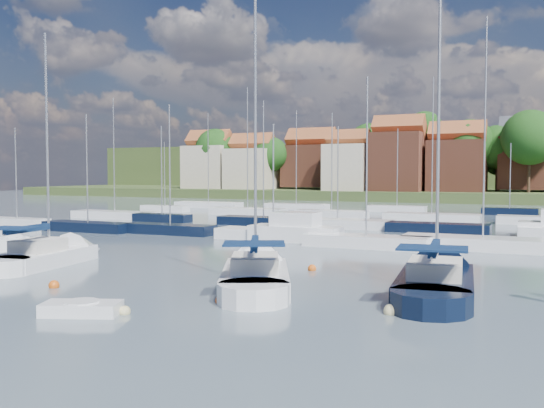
% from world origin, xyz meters
% --- Properties ---
extents(ground, '(260.00, 260.00, 0.00)m').
position_xyz_m(ground, '(0.00, 40.00, 0.00)').
color(ground, '#4D5D68').
rests_on(ground, ground).
extents(sailboat_left, '(4.26, 10.76, 14.28)m').
position_xyz_m(sailboat_left, '(-13.90, 4.10, 0.36)').
color(sailboat_left, white).
rests_on(sailboat_left, ground).
extents(sailboat_centre, '(7.43, 11.39, 15.22)m').
position_xyz_m(sailboat_centre, '(-0.47, 3.24, 0.36)').
color(sailboat_centre, white).
rests_on(sailboat_centre, ground).
extents(sailboat_navy, '(4.44, 12.02, 16.26)m').
position_xyz_m(sailboat_navy, '(7.72, 5.34, 0.35)').
color(sailboat_navy, black).
rests_on(sailboat_navy, ground).
extents(tender, '(3.11, 2.26, 0.61)m').
position_xyz_m(tender, '(-3.39, -5.47, 0.24)').
color(tender, white).
rests_on(tender, ground).
extents(buoy_c, '(0.49, 0.49, 0.49)m').
position_xyz_m(buoy_c, '(-8.27, -1.86, 0.00)').
color(buoy_c, '#D85914').
rests_on(buoy_c, ground).
extents(buoy_d, '(0.49, 0.49, 0.49)m').
position_xyz_m(buoy_d, '(0.31, -1.53, 0.00)').
color(buoy_d, '#D85914').
rests_on(buoy_d, ground).
extents(buoy_e, '(0.46, 0.46, 0.46)m').
position_xyz_m(buoy_e, '(0.76, 7.60, 0.00)').
color(buoy_e, '#D85914').
rests_on(buoy_e, ground).
extents(buoy_f, '(0.55, 0.55, 0.55)m').
position_xyz_m(buoy_f, '(7.00, -0.56, 0.00)').
color(buoy_f, beige).
rests_on(buoy_f, ground).
extents(buoy_g, '(0.43, 0.43, 0.43)m').
position_xyz_m(buoy_g, '(-2.02, -4.69, 0.00)').
color(buoy_g, beige).
rests_on(buoy_g, ground).
extents(marina_field, '(79.62, 41.41, 15.93)m').
position_xyz_m(marina_field, '(1.91, 35.15, 0.43)').
color(marina_field, white).
rests_on(marina_field, ground).
extents(far_shore_town, '(212.46, 90.00, 22.27)m').
position_xyz_m(far_shore_town, '(2.23, 132.67, 4.61)').
color(far_shore_town, '#45562B').
rests_on(far_shore_town, ground).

